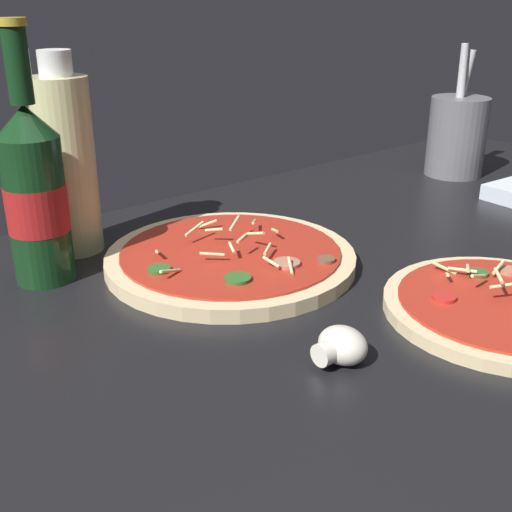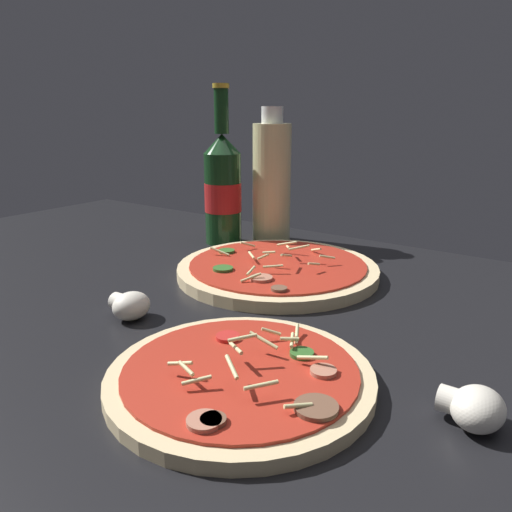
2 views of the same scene
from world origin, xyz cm
name	(u,v)px [view 1 (image 1 of 2)]	position (x,y,z in cm)	size (l,w,h in cm)	color
counter_slab	(378,311)	(0.00, 0.00, 1.25)	(160.00, 90.00, 2.50)	black
pizza_near	(505,307)	(7.54, -10.05, 3.29)	(24.26, 24.26, 4.47)	beige
pizza_far	(231,258)	(-6.43, 17.57, 3.45)	(29.79, 29.79, 4.72)	beige
beer_bottle	(35,192)	(-25.06, 27.99, 12.76)	(6.71, 6.71, 28.11)	#143819
oil_bottle	(67,163)	(-18.54, 34.19, 13.69)	(6.99, 6.99, 24.34)	beige
mushroom_right	(341,346)	(-12.08, -5.83, 4.15)	(4.95, 4.72, 3.30)	white
utensil_crock	(457,135)	(49.01, 24.98, 9.62)	(9.98, 9.98, 22.37)	slate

